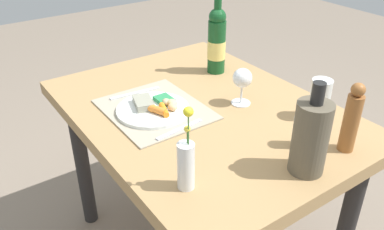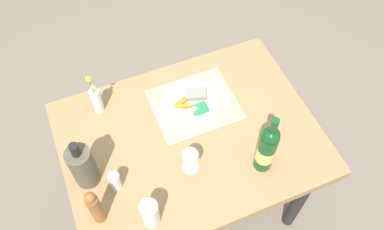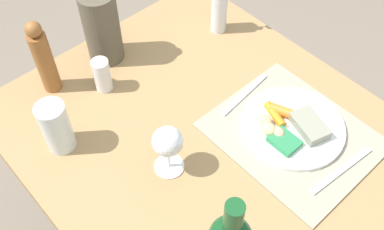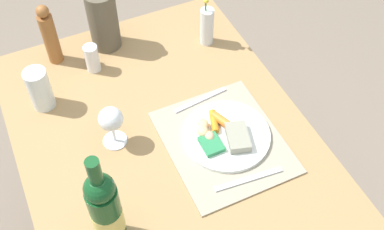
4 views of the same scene
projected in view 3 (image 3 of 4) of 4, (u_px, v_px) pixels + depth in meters
name	position (u px, v px, depth m)	size (l,w,h in m)	color
dining_table	(224.00, 169.00, 1.18)	(1.11, 0.83, 0.74)	#A37F50
placemat	(292.00, 135.00, 1.12)	(0.38, 0.32, 0.01)	#A19782
dinner_plate	(292.00, 126.00, 1.12)	(0.26, 0.26, 0.04)	white
fork	(341.00, 170.00, 1.05)	(0.02, 0.20, 0.01)	silver
knife	(245.00, 94.00, 1.20)	(0.01, 0.18, 0.01)	silver
water_tumbler	(57.00, 129.00, 1.06)	(0.07, 0.07, 0.14)	silver
flower_vase	(219.00, 8.00, 1.31)	(0.05, 0.05, 0.24)	silver
salt_shaker	(102.00, 75.00, 1.19)	(0.05, 0.05, 0.10)	white
cooler_bottle	(101.00, 26.00, 1.22)	(0.10, 0.10, 0.27)	brown
pepper_mill	(44.00, 58.00, 1.14)	(0.05, 0.05, 0.22)	#995C2C
wine_glass	(168.00, 143.00, 0.99)	(0.07, 0.07, 0.14)	white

